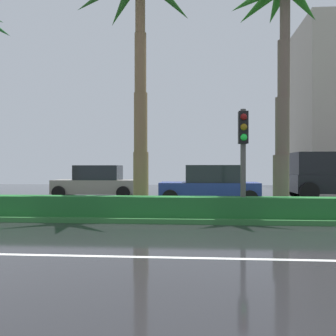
{
  "coord_description": "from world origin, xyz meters",
  "views": [
    {
      "loc": [
        5.02,
        -4.96,
        1.65
      ],
      "look_at": [
        3.49,
        13.78,
        1.58
      ],
      "focal_mm": 41.29,
      "sensor_mm": 36.0,
      "label": 1
    }
  ],
  "objects_px": {
    "palm_tree_centre_right": "(285,17)",
    "car_in_traffic_second": "(210,185)",
    "palm_tree_centre": "(140,8)",
    "car_in_traffic_leading": "(96,182)",
    "traffic_signal_median_right": "(243,143)"
  },
  "relations": [
    {
      "from": "palm_tree_centre_right",
      "to": "car_in_traffic_leading",
      "type": "bearing_deg",
      "value": 139.78
    },
    {
      "from": "palm_tree_centre",
      "to": "palm_tree_centre_right",
      "type": "height_order",
      "value": "palm_tree_centre"
    },
    {
      "from": "palm_tree_centre_right",
      "to": "car_in_traffic_second",
      "type": "xyz_separation_m",
      "value": [
        -2.32,
        4.1,
        -5.75
      ]
    },
    {
      "from": "palm_tree_centre",
      "to": "car_in_traffic_leading",
      "type": "bearing_deg",
      "value": 115.74
    },
    {
      "from": "car_in_traffic_leading",
      "to": "palm_tree_centre_right",
      "type": "bearing_deg",
      "value": 139.78
    },
    {
      "from": "traffic_signal_median_right",
      "to": "car_in_traffic_leading",
      "type": "relative_size",
      "value": 0.75
    },
    {
      "from": "palm_tree_centre",
      "to": "car_in_traffic_second",
      "type": "relative_size",
      "value": 1.98
    },
    {
      "from": "car_in_traffic_leading",
      "to": "car_in_traffic_second",
      "type": "relative_size",
      "value": 1.0
    },
    {
      "from": "palm_tree_centre",
      "to": "traffic_signal_median_right",
      "type": "height_order",
      "value": "palm_tree_centre"
    },
    {
      "from": "car_in_traffic_second",
      "to": "car_in_traffic_leading",
      "type": "bearing_deg",
      "value": -25.7
    },
    {
      "from": "palm_tree_centre_right",
      "to": "car_in_traffic_leading",
      "type": "distance_m",
      "value": 12.16
    },
    {
      "from": "palm_tree_centre",
      "to": "car_in_traffic_leading",
      "type": "distance_m",
      "value": 9.95
    },
    {
      "from": "palm_tree_centre_right",
      "to": "traffic_signal_median_right",
      "type": "distance_m",
      "value": 4.66
    },
    {
      "from": "car_in_traffic_leading",
      "to": "traffic_signal_median_right",
      "type": "bearing_deg",
      "value": 129.03
    },
    {
      "from": "palm_tree_centre_right",
      "to": "car_in_traffic_leading",
      "type": "xyz_separation_m",
      "value": [
        -8.18,
        6.92,
        -5.75
      ]
    }
  ]
}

